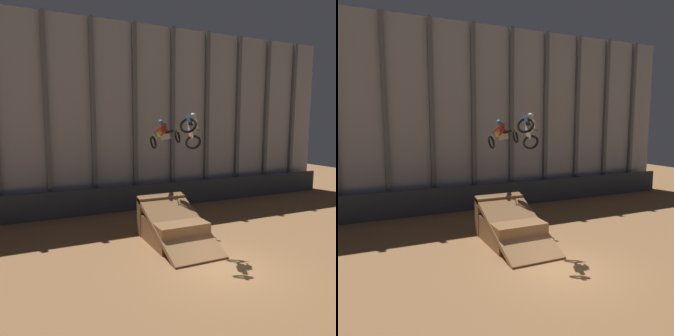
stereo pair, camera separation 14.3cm
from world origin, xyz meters
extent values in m
plane|color=#996B42|center=(0.00, 0.00, 0.00)|extent=(60.00, 60.00, 0.00)
cube|color=#A3A8B2|center=(0.00, 10.97, 6.07)|extent=(32.00, 0.12, 12.13)
cube|color=slate|center=(-5.53, 10.77, 6.07)|extent=(0.28, 0.28, 12.13)
cube|color=slate|center=(-2.76, 10.77, 6.07)|extent=(0.28, 0.28, 12.13)
cube|color=slate|center=(0.00, 10.77, 6.07)|extent=(0.28, 0.28, 12.13)
cube|color=slate|center=(2.76, 10.77, 6.07)|extent=(0.28, 0.28, 12.13)
cube|color=slate|center=(5.53, 10.77, 6.07)|extent=(0.28, 0.28, 12.13)
cube|color=slate|center=(8.29, 10.77, 6.07)|extent=(0.28, 0.28, 12.13)
cube|color=slate|center=(11.05, 10.77, 6.07)|extent=(0.28, 0.28, 12.13)
cube|color=slate|center=(13.82, 10.77, 6.07)|extent=(0.28, 0.28, 12.13)
cube|color=#383D47|center=(0.00, 9.96, 0.82)|extent=(31.36, 0.20, 1.65)
cube|color=olive|center=(-0.56, 3.76, 0.58)|extent=(2.46, 3.16, 1.16)
cube|color=olive|center=(-0.56, 5.09, 0.97)|extent=(2.51, 0.50, 1.94)
cube|color=#996B42|center=(-0.56, 3.08, 0.97)|extent=(2.51, 4.60, 2.12)
torus|color=black|center=(0.04, 2.83, 4.84)|extent=(0.87, 0.83, 0.68)
torus|color=black|center=(-0.70, 1.91, 5.59)|extent=(0.87, 0.83, 0.68)
cube|color=#B7B7BC|center=(-0.31, 2.39, 5.34)|extent=(0.51, 0.57, 0.51)
cube|color=blue|center=(-0.16, 2.58, 5.42)|extent=(0.47, 0.51, 0.44)
cube|color=black|center=(-0.36, 2.33, 5.65)|extent=(0.46, 0.52, 0.40)
cube|color=blue|center=(-0.67, 1.95, 5.86)|extent=(0.32, 0.35, 0.24)
cylinder|color=#B7B7BC|center=(0.03, 2.81, 5.14)|extent=(0.34, 0.41, 0.37)
cylinder|color=black|center=(0.09, 2.89, 5.36)|extent=(0.66, 0.11, 0.04)
cube|color=silver|center=(-0.16, 2.58, 5.78)|extent=(0.41, 0.41, 0.53)
sphere|color=silver|center=(0.00, 2.77, 6.00)|extent=(0.43, 0.44, 0.36)
cylinder|color=silver|center=(-0.31, 2.58, 5.53)|extent=(0.25, 0.27, 0.43)
cylinder|color=silver|center=(-0.13, 2.43, 5.53)|extent=(0.25, 0.27, 0.43)
cylinder|color=silver|center=(-0.15, 2.84, 5.67)|extent=(0.30, 0.35, 0.46)
cylinder|color=silver|center=(0.10, 2.64, 5.67)|extent=(0.30, 0.35, 0.46)
torus|color=black|center=(-0.48, 6.35, 4.66)|extent=(0.70, 0.73, 0.74)
torus|color=black|center=(0.53, 5.44, 4.99)|extent=(0.70, 0.73, 0.74)
cube|color=#B7B7BC|center=(0.04, 5.88, 4.95)|extent=(0.54, 0.52, 0.39)
cube|color=yellow|center=(-0.11, 6.02, 5.11)|extent=(0.49, 0.47, 0.34)
cube|color=black|center=(0.17, 5.76, 5.22)|extent=(0.53, 0.50, 0.25)
cube|color=yellow|center=(0.56, 5.41, 5.26)|extent=(0.36, 0.35, 0.14)
cylinder|color=#B7B7BC|center=(-0.39, 6.27, 4.93)|extent=(0.31, 0.29, 0.48)
cylinder|color=black|center=(-0.40, 6.28, 5.18)|extent=(0.35, 0.60, 0.04)
cube|color=maroon|center=(-0.02, 5.94, 5.44)|extent=(0.35, 0.35, 0.51)
sphere|color=#2393CC|center=(-0.15, 6.06, 5.73)|extent=(0.41, 0.40, 0.31)
cylinder|color=maroon|center=(-0.10, 5.85, 5.18)|extent=(0.34, 0.32, 0.39)
cylinder|color=maroon|center=(0.06, 6.03, 5.18)|extent=(0.34, 0.32, 0.39)
cylinder|color=maroon|center=(-0.31, 5.98, 5.41)|extent=(0.41, 0.38, 0.35)
cylinder|color=maroon|center=(-0.09, 6.22, 5.41)|extent=(0.41, 0.38, 0.35)
camera|label=1|loc=(-7.09, -10.13, 5.66)|focal=35.00mm
camera|label=2|loc=(-6.96, -10.19, 5.66)|focal=35.00mm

